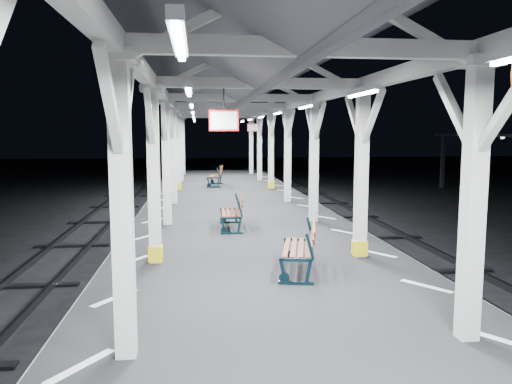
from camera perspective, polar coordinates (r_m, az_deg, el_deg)
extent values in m
plane|color=black|center=(8.28, 2.28, -17.95)|extent=(120.00, 120.00, 0.00)
cube|color=black|center=(8.08, 2.30, -14.73)|extent=(6.00, 50.00, 1.00)
cube|color=silver|center=(7.92, -15.86, -11.57)|extent=(1.00, 48.00, 0.01)
cube|color=silver|center=(8.62, 18.88, -10.15)|extent=(1.00, 48.00, 0.01)
cube|color=silver|center=(5.54, -15.03, -2.43)|extent=(0.22, 0.22, 3.20)
cube|color=silver|center=(5.53, -15.59, 14.80)|extent=(0.40, 0.40, 0.12)
cube|color=silver|center=(6.03, -14.63, 9.28)|extent=(0.10, 0.99, 0.99)
cube|color=silver|center=(4.94, -16.38, 9.80)|extent=(0.10, 0.99, 0.99)
cube|color=silver|center=(9.49, -11.60, 1.45)|extent=(0.22, 0.22, 3.20)
cube|color=silver|center=(9.48, -11.85, 11.49)|extent=(0.40, 0.40, 0.12)
cube|color=gold|center=(9.72, -11.40, -6.91)|extent=(0.26, 0.26, 0.30)
cube|color=silver|center=(10.00, -11.50, 8.32)|extent=(0.10, 0.99, 0.99)
cube|color=silver|center=(8.91, -12.08, 8.50)|extent=(0.10, 0.99, 0.99)
cube|color=silver|center=(13.47, -10.19, 3.05)|extent=(0.22, 0.22, 3.20)
cube|color=silver|center=(13.46, -10.34, 10.12)|extent=(0.40, 0.40, 0.12)
cube|color=silver|center=(13.99, -10.15, 7.90)|extent=(0.10, 0.99, 0.99)
cube|color=silver|center=(12.89, -10.44, 7.99)|extent=(0.10, 0.99, 0.99)
cube|color=silver|center=(17.46, -9.42, 3.92)|extent=(0.22, 0.22, 3.20)
cube|color=silver|center=(17.45, -9.52, 9.37)|extent=(0.40, 0.40, 0.12)
cube|color=silver|center=(17.99, -9.41, 7.67)|extent=(0.10, 0.99, 0.99)
cube|color=silver|center=(16.89, -9.58, 7.72)|extent=(0.10, 0.99, 0.99)
cube|color=silver|center=(21.45, -8.93, 4.46)|extent=(0.22, 0.22, 3.20)
cube|color=silver|center=(21.45, -9.02, 8.90)|extent=(0.40, 0.40, 0.12)
cube|color=gold|center=(21.55, -8.86, 0.69)|extent=(0.26, 0.26, 0.30)
cube|color=silver|center=(21.98, -8.93, 7.52)|extent=(0.10, 0.99, 0.99)
cube|color=silver|center=(20.88, -9.05, 7.55)|extent=(0.10, 0.99, 0.99)
cube|color=silver|center=(25.44, -8.60, 4.83)|extent=(0.22, 0.22, 3.20)
cube|color=silver|center=(25.44, -8.67, 8.57)|extent=(0.40, 0.40, 0.12)
cube|color=silver|center=(25.98, -8.61, 7.41)|extent=(0.10, 0.99, 0.99)
cube|color=silver|center=(24.88, -8.69, 7.44)|extent=(0.10, 0.99, 0.99)
cube|color=silver|center=(29.44, -8.36, 5.11)|extent=(0.22, 0.22, 3.20)
cube|color=silver|center=(29.44, -8.41, 8.34)|extent=(0.40, 0.40, 0.12)
cube|color=silver|center=(29.98, -8.37, 7.34)|extent=(0.10, 0.99, 0.99)
cube|color=silver|center=(28.88, -8.43, 7.35)|extent=(0.10, 0.99, 0.99)
cube|color=silver|center=(6.35, 23.55, -1.62)|extent=(0.22, 0.22, 3.20)
cube|color=silver|center=(6.34, 24.29, 13.41)|extent=(0.40, 0.40, 0.12)
cube|color=silver|center=(6.77, 21.66, 8.73)|extent=(0.10, 0.99, 0.99)
cube|color=silver|center=(5.83, 26.84, 8.86)|extent=(0.10, 0.99, 0.99)
cube|color=silver|center=(9.98, 11.94, 1.71)|extent=(0.22, 0.22, 3.20)
cube|color=silver|center=(9.97, 12.18, 11.25)|extent=(0.40, 0.40, 0.12)
cube|color=gold|center=(10.20, 11.74, -6.26)|extent=(0.26, 0.26, 0.30)
cube|color=silver|center=(10.47, 11.13, 8.26)|extent=(0.10, 0.99, 0.99)
cube|color=silver|center=(9.43, 13.20, 8.38)|extent=(0.10, 0.99, 0.99)
cube|color=silver|center=(13.82, 6.63, 3.21)|extent=(0.22, 0.22, 3.20)
cube|color=silver|center=(13.81, 6.73, 10.09)|extent=(0.40, 0.40, 0.12)
cube|color=silver|center=(14.33, 6.19, 7.94)|extent=(0.10, 0.99, 0.99)
cube|color=silver|center=(13.26, 7.26, 8.02)|extent=(0.10, 0.99, 0.99)
cube|color=silver|center=(17.73, 3.64, 4.04)|extent=(0.22, 0.22, 3.20)
cube|color=silver|center=(17.72, 3.68, 9.41)|extent=(0.40, 0.40, 0.12)
cube|color=silver|center=(18.25, 3.36, 7.73)|extent=(0.10, 0.99, 0.99)
cube|color=silver|center=(17.17, 4.00, 7.78)|extent=(0.10, 0.99, 0.99)
cube|color=silver|center=(21.67, 1.73, 4.57)|extent=(0.22, 0.22, 3.20)
cube|color=silver|center=(21.67, 1.75, 8.96)|extent=(0.40, 0.40, 0.12)
cube|color=gold|center=(21.77, 1.72, 0.83)|extent=(0.26, 0.26, 0.30)
cube|color=silver|center=(22.20, 1.53, 7.59)|extent=(0.10, 0.99, 0.99)
cube|color=silver|center=(21.11, 1.96, 7.62)|extent=(0.10, 0.99, 0.99)
cube|color=silver|center=(25.63, 0.41, 4.93)|extent=(0.22, 0.22, 3.20)
cube|color=silver|center=(25.63, 0.41, 8.64)|extent=(0.40, 0.40, 0.12)
cube|color=silver|center=(26.16, 0.26, 7.48)|extent=(0.10, 0.99, 0.99)
cube|color=silver|center=(25.07, 0.57, 7.51)|extent=(0.10, 0.99, 0.99)
cube|color=silver|center=(29.60, -0.56, 5.19)|extent=(0.22, 0.22, 3.20)
cube|color=silver|center=(29.60, -0.57, 8.40)|extent=(0.40, 0.40, 0.12)
cube|color=silver|center=(30.14, -0.68, 7.40)|extent=(0.10, 0.99, 0.99)
cube|color=silver|center=(29.04, -0.45, 7.42)|extent=(0.10, 0.99, 0.99)
cube|color=silver|center=(7.51, -13.24, 13.62)|extent=(0.18, 48.00, 0.24)
cube|color=silver|center=(8.13, 16.89, 12.99)|extent=(0.18, 48.00, 0.24)
cube|color=silver|center=(5.62, 5.84, 16.12)|extent=(4.20, 0.14, 0.20)
cube|color=silver|center=(9.53, 0.48, 12.33)|extent=(4.20, 0.14, 0.20)
cube|color=silver|center=(13.50, -1.70, 10.72)|extent=(4.20, 0.14, 0.20)
cube|color=silver|center=(17.48, -2.87, 9.84)|extent=(4.20, 0.14, 0.20)
cube|color=silver|center=(21.47, -3.61, 9.29)|extent=(4.20, 0.14, 0.20)
cube|color=silver|center=(25.46, -4.11, 8.90)|extent=(4.20, 0.14, 0.20)
cube|color=silver|center=(29.45, -4.48, 8.62)|extent=(4.20, 0.14, 0.20)
cube|color=silver|center=(7.73, 2.48, 20.53)|extent=(0.16, 48.00, 0.20)
cube|color=#4F5157|center=(7.56, -7.81, 17.85)|extent=(2.80, 49.00, 1.45)
cube|color=#4F5157|center=(7.96, 12.19, 17.20)|extent=(2.80, 49.00, 1.45)
cube|color=silver|center=(3.47, -8.78, 17.17)|extent=(0.10, 1.35, 0.08)
cube|color=white|center=(3.47, -8.76, 16.36)|extent=(0.05, 1.25, 0.05)
cube|color=silver|center=(7.44, -7.70, 11.64)|extent=(0.10, 1.35, 0.08)
cube|color=white|center=(7.44, -7.70, 11.26)|extent=(0.05, 1.25, 0.05)
cube|color=silver|center=(11.43, -7.39, 9.96)|extent=(0.10, 1.35, 0.08)
cube|color=white|center=(11.43, -7.38, 9.71)|extent=(0.05, 1.25, 0.05)
cube|color=silver|center=(15.43, -7.24, 9.15)|extent=(0.10, 1.35, 0.08)
cube|color=white|center=(15.43, -7.23, 8.96)|extent=(0.05, 1.25, 0.05)
cube|color=silver|center=(19.43, -7.15, 8.67)|extent=(0.10, 1.35, 0.08)
cube|color=white|center=(19.42, -7.15, 8.53)|extent=(0.05, 1.25, 0.05)
cube|color=silver|center=(23.42, -7.09, 8.36)|extent=(0.10, 1.35, 0.08)
cube|color=white|center=(23.42, -7.09, 8.24)|extent=(0.05, 1.25, 0.05)
cube|color=silver|center=(27.42, -7.05, 8.14)|extent=(0.10, 1.35, 0.08)
cube|color=white|center=(27.42, -7.05, 8.03)|extent=(0.05, 1.25, 0.05)
cube|color=silver|center=(7.85, 12.03, 11.30)|extent=(0.10, 1.35, 0.08)
cube|color=white|center=(7.85, 12.02, 10.94)|extent=(0.05, 1.25, 0.05)
cube|color=silver|center=(11.70, 5.65, 9.91)|extent=(0.10, 1.35, 0.08)
cube|color=white|center=(11.70, 5.64, 9.67)|extent=(0.05, 1.25, 0.05)
cube|color=silver|center=(15.63, 2.46, 9.17)|extent=(0.10, 1.35, 0.08)
cube|color=white|center=(15.63, 2.46, 8.99)|extent=(0.05, 1.25, 0.05)
cube|color=silver|center=(19.59, 0.57, 8.71)|extent=(0.10, 1.35, 0.08)
cube|color=white|center=(19.58, 0.57, 8.56)|extent=(0.05, 1.25, 0.05)
cube|color=silver|center=(23.56, -0.68, 8.40)|extent=(0.10, 1.35, 0.08)
cube|color=white|center=(23.56, -0.68, 8.28)|extent=(0.05, 1.25, 0.05)
cube|color=silver|center=(27.54, -1.57, 8.18)|extent=(0.10, 1.35, 0.08)
cube|color=white|center=(27.53, -1.57, 8.08)|extent=(0.05, 1.25, 0.05)
cylinder|color=black|center=(8.46, -3.70, 10.56)|extent=(0.02, 0.02, 0.36)
cube|color=red|center=(8.44, -3.68, 8.16)|extent=(0.50, 0.03, 0.35)
cube|color=white|center=(8.44, -3.68, 8.16)|extent=(0.44, 0.04, 0.29)
cylinder|color=black|center=(21.89, -0.36, 8.31)|extent=(0.02, 0.02, 0.36)
cube|color=red|center=(21.88, -0.36, 7.38)|extent=(0.50, 0.03, 0.35)
cube|color=white|center=(21.88, -0.36, 7.38)|extent=(0.44, 0.05, 0.29)
cube|color=black|center=(33.16, 20.56, 3.29)|extent=(0.20, 0.20, 3.30)
sphere|color=silver|center=(27.91, 26.36, 5.65)|extent=(0.20, 0.20, 0.20)
sphere|color=silver|center=(33.11, 20.68, 6.00)|extent=(0.20, 0.20, 0.20)
cube|color=black|center=(8.27, 4.60, -10.35)|extent=(0.58, 0.19, 0.06)
cube|color=black|center=(8.22, 3.11, -9.03)|extent=(0.16, 0.08, 0.45)
cube|color=black|center=(8.21, 5.99, -9.07)|extent=(0.14, 0.08, 0.45)
cube|color=black|center=(8.10, 6.17, -6.16)|extent=(0.16, 0.08, 0.43)
cube|color=black|center=(9.76, 4.86, -7.65)|extent=(0.58, 0.19, 0.06)
cube|color=black|center=(9.72, 3.61, -6.52)|extent=(0.16, 0.08, 0.45)
cube|color=black|center=(9.71, 6.03, -6.56)|extent=(0.14, 0.08, 0.45)
cube|color=black|center=(9.62, 6.18, -4.08)|extent=(0.16, 0.08, 0.43)
cube|color=#602F17|center=(8.92, 3.51, -6.34)|extent=(0.42, 1.46, 0.03)
cube|color=#602F17|center=(8.91, 4.33, -6.35)|extent=(0.42, 1.46, 0.03)
cube|color=#602F17|center=(8.91, 5.15, -6.36)|extent=(0.42, 1.46, 0.03)
cube|color=#602F17|center=(8.91, 5.97, -6.38)|extent=(0.42, 1.46, 0.03)
cube|color=#602F17|center=(8.88, 6.42, -5.53)|extent=(0.38, 1.45, 0.09)
cube|color=#602F17|center=(8.85, 6.56, -4.73)|extent=(0.38, 1.45, 0.09)
cube|color=#602F17|center=(8.83, 6.70, -3.92)|extent=(0.38, 1.45, 0.09)
cube|color=black|center=(12.16, -2.80, -4.74)|extent=(0.56, 0.08, 0.06)
cube|color=black|center=(12.12, -3.77, -3.88)|extent=(0.15, 0.05, 0.43)
cube|color=black|center=(12.13, -1.92, -3.86)|extent=(0.13, 0.05, 0.43)
cube|color=black|center=(12.06, -1.83, -1.94)|extent=(0.15, 0.05, 0.41)
cube|color=black|center=(13.62, -2.99, -3.47)|extent=(0.56, 0.08, 0.06)
cube|color=black|center=(13.59, -3.86, -2.71)|extent=(0.15, 0.05, 0.43)
cube|color=black|center=(13.60, -2.20, -2.69)|extent=(0.13, 0.05, 0.43)
cube|color=black|center=(13.54, -2.13, -0.97)|extent=(0.15, 0.05, 0.41)
cube|color=#602F17|center=(12.82, -3.74, -2.36)|extent=(0.14, 1.42, 0.03)
cube|color=#602F17|center=(12.82, -3.20, -2.35)|extent=(0.14, 1.42, 0.03)
cube|color=#602F17|center=(12.82, -2.66, -2.34)|extent=(0.14, 1.42, 0.03)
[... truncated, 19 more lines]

